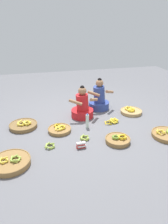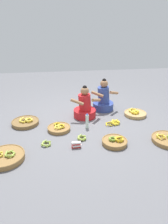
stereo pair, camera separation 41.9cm
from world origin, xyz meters
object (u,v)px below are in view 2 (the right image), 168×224
object	(u,v)px
banana_basket_near_bicycle	(167,139)
water_bottle	(87,121)
banana_basket_mid_left	(59,128)
packet_carton_stack	(76,145)
loose_bananas_front_right	(46,144)
banana_basket_mid_right	(135,113)
vendor_woman_front	(85,107)
loose_bananas_back_right	(114,123)
banana_basket_near_vendor	(25,122)
banana_basket_back_left	(115,141)
banana_basket_front_center	(5,157)
vendor_woman_behind	(103,100)
loose_bananas_back_center	(82,138)

from	to	relation	value
banana_basket_near_bicycle	water_bottle	bearing A→B (deg)	152.75
banana_basket_mid_left	packet_carton_stack	bearing A→B (deg)	-66.92
banana_basket_near_bicycle	loose_bananas_front_right	xyz separation A→B (m)	(-2.27, 0.19, -0.02)
banana_basket_mid_right	loose_bananas_front_right	world-z (taller)	banana_basket_mid_right
vendor_woman_front	loose_bananas_back_right	distance (m)	0.78
banana_basket_near_vendor	banana_basket_back_left	xyz separation A→B (m)	(1.73, -1.03, 0.00)
loose_bananas_back_right	water_bottle	distance (m)	0.64
packet_carton_stack	banana_basket_front_center	bearing A→B (deg)	-171.50
vendor_woman_front	banana_basket_front_center	xyz separation A→B (m)	(-1.52, -1.43, -0.19)
banana_basket_near_bicycle	loose_bananas_front_right	distance (m)	2.28
banana_basket_front_center	banana_basket_back_left	xyz separation A→B (m)	(1.90, 0.20, -0.00)
loose_bananas_back_right	banana_basket_back_left	bearing A→B (deg)	-104.92
banana_basket_front_center	packet_carton_stack	distance (m)	1.20
vendor_woman_behind	banana_basket_mid_right	xyz separation A→B (m)	(0.68, -0.47, -0.21)
banana_basket_front_center	water_bottle	distance (m)	1.73
loose_bananas_back_right	banana_basket_near_bicycle	bearing A→B (deg)	-45.63
vendor_woman_front	banana_basket_near_bicycle	xyz separation A→B (m)	(1.40, -1.28, -0.20)
vendor_woman_front	vendor_woman_behind	world-z (taller)	vendor_woman_behind
banana_basket_back_left	water_bottle	distance (m)	0.80
loose_bananas_front_right	water_bottle	size ratio (longest dim) A/B	0.67
vendor_woman_front	banana_basket_near_bicycle	size ratio (longest dim) A/B	1.30
vendor_woman_behind	banana_basket_mid_left	xyz separation A→B (m)	(-1.15, -0.93, -0.21)
vendor_woman_behind	banana_basket_front_center	bearing A→B (deg)	-138.69
loose_bananas_back_center	loose_bananas_back_right	bearing A→B (deg)	34.11
vendor_woman_behind	packet_carton_stack	bearing A→B (deg)	-117.88
vendor_woman_front	loose_bananas_front_right	bearing A→B (deg)	-128.70
banana_basket_front_center	banana_basket_near_vendor	xyz separation A→B (m)	(0.17, 1.23, -0.00)
banana_basket_front_center	banana_basket_back_left	bearing A→B (deg)	6.11
banana_basket_near_bicycle	vendor_woman_behind	bearing A→B (deg)	117.75
banana_basket_mid_left	packet_carton_stack	xyz separation A→B (m)	(0.29, -0.69, 0.01)
vendor_woman_front	loose_bananas_back_right	size ratio (longest dim) A/B	2.16
banana_basket_back_left	banana_basket_mid_right	size ratio (longest dim) A/B	0.90
loose_bananas_front_right	packet_carton_stack	distance (m)	0.57
loose_bananas_back_right	loose_bananas_front_right	bearing A→B (deg)	-156.57
banana_basket_front_center	loose_bananas_back_center	size ratio (longest dim) A/B	2.98
vendor_woman_behind	banana_basket_near_vendor	bearing A→B (deg)	-163.16
loose_bananas_back_right	vendor_woman_behind	bearing A→B (deg)	94.29
banana_basket_back_left	packet_carton_stack	bearing A→B (deg)	-177.91
banana_basket_mid_right	water_bottle	distance (m)	1.32
loose_bananas_front_right	packet_carton_stack	world-z (taller)	packet_carton_stack
loose_bananas_front_right	loose_bananas_back_right	bearing A→B (deg)	23.43
vendor_woman_behind	loose_bananas_back_center	xyz separation A→B (m)	(-0.72, -1.36, -0.23)
banana_basket_near_bicycle	loose_bananas_back_center	xyz separation A→B (m)	(-1.59, 0.29, -0.01)
banana_basket_front_center	loose_bananas_front_right	distance (m)	0.73
banana_basket_mid_left	loose_bananas_back_right	xyz separation A→B (m)	(1.21, 0.11, -0.02)
loose_bananas_back_center	water_bottle	bearing A→B (deg)	69.14
vendor_woman_behind	banana_basket_mid_right	world-z (taller)	vendor_woman_behind
banana_basket_mid_right	loose_bananas_back_right	world-z (taller)	banana_basket_mid_right
loose_bananas_front_right	banana_basket_mid_left	bearing A→B (deg)	64.57
banana_basket_mid_right	packet_carton_stack	bearing A→B (deg)	-143.14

